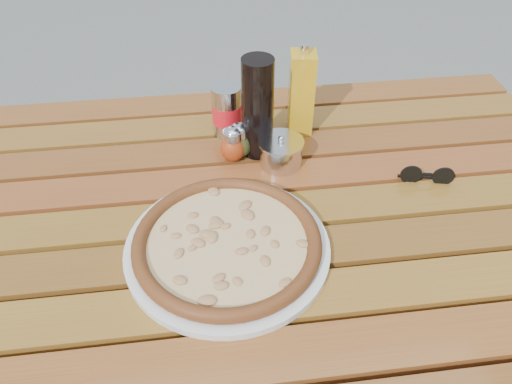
{
  "coord_description": "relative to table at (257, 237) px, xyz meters",
  "views": [
    {
      "loc": [
        -0.09,
        -0.68,
        1.42
      ],
      "look_at": [
        0.0,
        0.02,
        0.78
      ],
      "focal_mm": 35.0,
      "sensor_mm": 36.0,
      "label": 1
    }
  ],
  "objects": [
    {
      "name": "olive_oil_cruet",
      "position": [
        0.13,
        0.26,
        0.17
      ],
      "size": [
        0.06,
        0.06,
        0.21
      ],
      "rotation": [
        0.0,
        0.0,
        -0.14
      ],
      "color": "#C69115",
      "rests_on": "table"
    },
    {
      "name": "dark_bottle",
      "position": [
        0.02,
        0.19,
        0.19
      ],
      "size": [
        0.09,
        0.09,
        0.22
      ],
      "primitive_type": "cylinder",
      "rotation": [
        0.0,
        0.0,
        -0.4
      ],
      "color": "black",
      "rests_on": "table"
    },
    {
      "name": "soda_can",
      "position": [
        -0.03,
        0.26,
        0.13
      ],
      "size": [
        0.09,
        0.09,
        0.12
      ],
      "rotation": [
        0.0,
        0.0,
        -0.37
      ],
      "color": "silver",
      "rests_on": "table"
    },
    {
      "name": "oregano_shaker",
      "position": [
        -0.02,
        0.18,
        0.11
      ],
      "size": [
        0.07,
        0.07,
        0.08
      ],
      "rotation": [
        0.0,
        0.0,
        0.33
      ],
      "color": "#3C431A",
      "rests_on": "table"
    },
    {
      "name": "pizza",
      "position": [
        -0.07,
        -0.09,
        0.1
      ],
      "size": [
        0.35,
        0.35,
        0.03
      ],
      "rotation": [
        0.0,
        0.0,
        -0.05
      ],
      "color": "#F8E6B1",
      "rests_on": "plate"
    },
    {
      "name": "pepper_shaker",
      "position": [
        -0.03,
        0.17,
        0.11
      ],
      "size": [
        0.07,
        0.07,
        0.08
      ],
      "rotation": [
        0.0,
        0.0,
        -0.25
      ],
      "color": "#B03C14",
      "rests_on": "table"
    },
    {
      "name": "table",
      "position": [
        0.0,
        0.0,
        0.0
      ],
      "size": [
        1.4,
        0.9,
        0.75
      ],
      "color": "#3C240D",
      "rests_on": "ground"
    },
    {
      "name": "sunglasses",
      "position": [
        0.35,
        0.04,
        0.09
      ],
      "size": [
        0.11,
        0.04,
        0.04
      ],
      "rotation": [
        0.0,
        0.0,
        -0.21
      ],
      "color": "black",
      "rests_on": "table"
    },
    {
      "name": "plate",
      "position": [
        -0.07,
        -0.09,
        0.08
      ],
      "size": [
        0.38,
        0.38,
        0.01
      ],
      "primitive_type": "cylinder",
      "rotation": [
        0.0,
        0.0,
        -0.07
      ],
      "color": "silver",
      "rests_on": "table"
    },
    {
      "name": "parmesan_tin",
      "position": [
        0.07,
        0.14,
        0.11
      ],
      "size": [
        0.11,
        0.11,
        0.07
      ],
      "rotation": [
        0.0,
        0.0,
        0.19
      ],
      "color": "silver",
      "rests_on": "table"
    }
  ]
}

